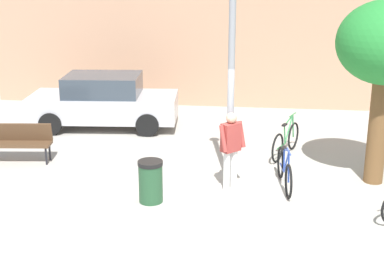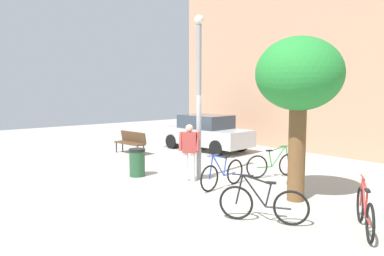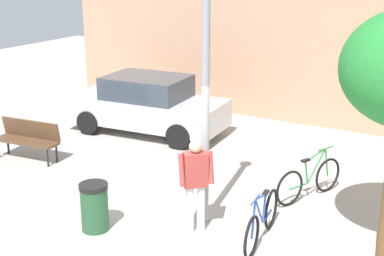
{
  "view_description": "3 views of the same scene",
  "coord_description": "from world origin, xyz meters",
  "px_view_note": "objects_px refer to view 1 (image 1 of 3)",
  "views": [
    {
      "loc": [
        0.71,
        -10.23,
        4.55
      ],
      "look_at": [
        -0.71,
        1.6,
        0.98
      ],
      "focal_mm": 51.06,
      "sensor_mm": 36.0,
      "label": 1
    },
    {
      "loc": [
        8.38,
        -6.3,
        2.68
      ],
      "look_at": [
        -0.15,
        0.89,
        1.51
      ],
      "focal_mm": 34.64,
      "sensor_mm": 36.0,
      "label": 2
    },
    {
      "loc": [
        4.44,
        -6.86,
        4.56
      ],
      "look_at": [
        -0.4,
        1.45,
        1.51
      ],
      "focal_mm": 50.84,
      "sensor_mm": 36.0,
      "label": 3
    }
  ],
  "objects_px": {
    "parked_car_silver": "(104,101)",
    "park_bench": "(18,139)",
    "bicycle_green": "(286,141)",
    "bicycle_blue": "(284,170)",
    "person_by_lamppost": "(231,146)",
    "trash_bin": "(151,181)",
    "lamppost": "(232,58)"
  },
  "relations": [
    {
      "from": "parked_car_silver",
      "to": "park_bench",
      "type": "bearing_deg",
      "value": -112.62
    },
    {
      "from": "bicycle_green",
      "to": "bicycle_blue",
      "type": "relative_size",
      "value": 0.93
    },
    {
      "from": "person_by_lamppost",
      "to": "parked_car_silver",
      "type": "xyz_separation_m",
      "value": [
        -3.88,
        4.16,
        -0.19
      ]
    },
    {
      "from": "person_by_lamppost",
      "to": "bicycle_green",
      "type": "distance_m",
      "value": 2.68
    },
    {
      "from": "park_bench",
      "to": "parked_car_silver",
      "type": "height_order",
      "value": "parked_car_silver"
    },
    {
      "from": "bicycle_green",
      "to": "person_by_lamppost",
      "type": "bearing_deg",
      "value": -118.62
    },
    {
      "from": "bicycle_green",
      "to": "trash_bin",
      "type": "bearing_deg",
      "value": -131.86
    },
    {
      "from": "lamppost",
      "to": "bicycle_blue",
      "type": "bearing_deg",
      "value": -8.26
    },
    {
      "from": "lamppost",
      "to": "person_by_lamppost",
      "type": "relative_size",
      "value": 2.88
    },
    {
      "from": "park_bench",
      "to": "trash_bin",
      "type": "xyz_separation_m",
      "value": [
        3.6,
        -1.94,
        -0.11
      ]
    },
    {
      "from": "lamppost",
      "to": "person_by_lamppost",
      "type": "distance_m",
      "value": 1.81
    },
    {
      "from": "lamppost",
      "to": "trash_bin",
      "type": "bearing_deg",
      "value": -140.82
    },
    {
      "from": "park_bench",
      "to": "bicycle_blue",
      "type": "relative_size",
      "value": 0.91
    },
    {
      "from": "park_bench",
      "to": "bicycle_green",
      "type": "relative_size",
      "value": 0.97
    },
    {
      "from": "park_bench",
      "to": "lamppost",
      "type": "bearing_deg",
      "value": -8.01
    },
    {
      "from": "park_bench",
      "to": "trash_bin",
      "type": "height_order",
      "value": "park_bench"
    },
    {
      "from": "lamppost",
      "to": "parked_car_silver",
      "type": "distance_m",
      "value": 5.71
    },
    {
      "from": "lamppost",
      "to": "parked_car_silver",
      "type": "bearing_deg",
      "value": 135.56
    },
    {
      "from": "park_bench",
      "to": "parked_car_silver",
      "type": "xyz_separation_m",
      "value": [
        1.27,
        3.04,
        0.23
      ]
    },
    {
      "from": "park_bench",
      "to": "bicycle_green",
      "type": "height_order",
      "value": "bicycle_green"
    },
    {
      "from": "lamppost",
      "to": "bicycle_blue",
      "type": "height_order",
      "value": "lamppost"
    },
    {
      "from": "bicycle_blue",
      "to": "trash_bin",
      "type": "bearing_deg",
      "value": -158.54
    },
    {
      "from": "bicycle_green",
      "to": "bicycle_blue",
      "type": "height_order",
      "value": "same"
    },
    {
      "from": "trash_bin",
      "to": "bicycle_blue",
      "type": "bearing_deg",
      "value": 21.46
    },
    {
      "from": "bicycle_blue",
      "to": "parked_car_silver",
      "type": "bearing_deg",
      "value": 141.88
    },
    {
      "from": "park_bench",
      "to": "trash_bin",
      "type": "relative_size",
      "value": 1.91
    },
    {
      "from": "lamppost",
      "to": "bicycle_green",
      "type": "xyz_separation_m",
      "value": [
        1.3,
        1.9,
        -2.34
      ]
    },
    {
      "from": "bicycle_green",
      "to": "trash_bin",
      "type": "height_order",
      "value": "bicycle_green"
    },
    {
      "from": "lamppost",
      "to": "trash_bin",
      "type": "distance_m",
      "value": 3.0
    },
    {
      "from": "lamppost",
      "to": "bicycle_blue",
      "type": "distance_m",
      "value": 2.63
    },
    {
      "from": "trash_bin",
      "to": "lamppost",
      "type": "bearing_deg",
      "value": 39.18
    },
    {
      "from": "park_bench",
      "to": "person_by_lamppost",
      "type": "bearing_deg",
      "value": -12.28
    }
  ]
}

